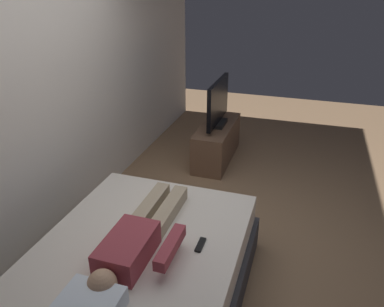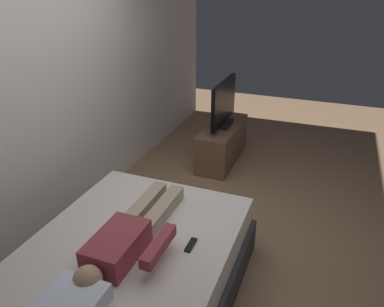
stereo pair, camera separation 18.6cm
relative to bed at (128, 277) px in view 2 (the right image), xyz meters
name	(u,v)px [view 2 (the right image)]	position (x,y,z in m)	size (l,w,h in m)	color
ground_plane	(208,252)	(0.76, -0.36, -0.26)	(10.00, 10.00, 0.00)	#8C6B4C
back_wall	(75,74)	(1.16, 1.16, 1.14)	(6.40, 0.10, 2.80)	silver
bed	(128,277)	(0.00, 0.00, 0.00)	(1.97, 1.48, 0.54)	#333338
person	(129,236)	(0.03, -0.02, 0.36)	(1.26, 0.46, 0.18)	#993842
remote	(191,245)	(0.18, -0.42, 0.29)	(0.15, 0.04, 0.02)	black
tv_stand	(222,143)	(2.59, 0.07, -0.01)	(1.10, 0.40, 0.50)	brown
tv	(224,105)	(2.59, 0.07, 0.52)	(0.88, 0.20, 0.59)	black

